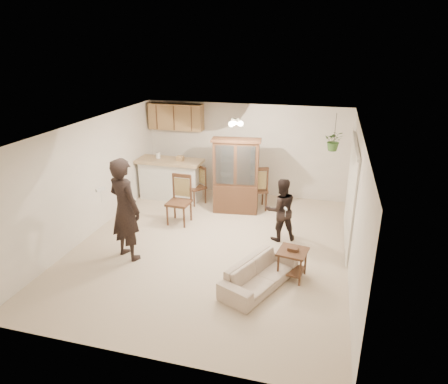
% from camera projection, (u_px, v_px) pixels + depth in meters
% --- Properties ---
extents(floor, '(6.50, 6.50, 0.00)m').
position_uv_depth(floor, '(211.00, 246.00, 8.38)').
color(floor, '#C6B296').
rests_on(floor, ground).
extents(ceiling, '(5.50, 6.50, 0.02)m').
position_uv_depth(ceiling, '(210.00, 129.00, 7.49)').
color(ceiling, silver).
rests_on(ceiling, wall_back).
extents(wall_back, '(5.50, 0.02, 2.50)m').
position_uv_depth(wall_back, '(245.00, 150.00, 10.87)').
color(wall_back, beige).
rests_on(wall_back, ground).
extents(wall_front, '(5.50, 0.02, 2.50)m').
position_uv_depth(wall_front, '(136.00, 279.00, 5.01)').
color(wall_front, beige).
rests_on(wall_front, ground).
extents(wall_left, '(0.02, 6.50, 2.50)m').
position_uv_depth(wall_left, '(89.00, 179.00, 8.60)').
color(wall_left, beige).
rests_on(wall_left, ground).
extents(wall_right, '(0.02, 6.50, 2.50)m').
position_uv_depth(wall_right, '(355.00, 204.00, 7.27)').
color(wall_right, beige).
rests_on(wall_right, ground).
extents(breakfast_bar, '(1.60, 0.55, 1.00)m').
position_uv_depth(breakfast_bar, '(171.00, 181.00, 10.77)').
color(breakfast_bar, silver).
rests_on(breakfast_bar, floor).
extents(bar_top, '(1.75, 0.70, 0.08)m').
position_uv_depth(bar_top, '(170.00, 161.00, 10.58)').
color(bar_top, tan).
rests_on(bar_top, breakfast_bar).
extents(upper_cabinets, '(1.50, 0.34, 0.70)m').
position_uv_depth(upper_cabinets, '(176.00, 117.00, 10.87)').
color(upper_cabinets, brown).
rests_on(upper_cabinets, wall_back).
extents(vertical_blinds, '(0.06, 2.30, 2.10)m').
position_uv_depth(vertical_blinds, '(350.00, 195.00, 8.15)').
color(vertical_blinds, beige).
rests_on(vertical_blinds, wall_right).
extents(ceiling_fixture, '(0.36, 0.36, 0.20)m').
position_uv_depth(ceiling_fixture, '(235.00, 122.00, 8.56)').
color(ceiling_fixture, '#FFF0BF').
rests_on(ceiling_fixture, ceiling).
extents(hanging_plant, '(0.43, 0.37, 0.48)m').
position_uv_depth(hanging_plant, '(334.00, 141.00, 9.33)').
color(hanging_plant, '#2B4F1F').
rests_on(hanging_plant, ceiling).
extents(plant_cord, '(0.01, 0.01, 0.65)m').
position_uv_depth(plant_cord, '(335.00, 127.00, 9.22)').
color(plant_cord, black).
rests_on(plant_cord, ceiling).
extents(sofa, '(1.43, 2.01, 0.73)m').
position_uv_depth(sofa, '(260.00, 268.00, 6.91)').
color(sofa, beige).
rests_on(sofa, floor).
extents(adult, '(0.78, 0.66, 1.80)m').
position_uv_depth(adult, '(125.00, 215.00, 7.68)').
color(adult, black).
rests_on(adult, floor).
extents(child, '(0.81, 0.73, 1.35)m').
position_uv_depth(child, '(281.00, 210.00, 8.46)').
color(child, black).
rests_on(child, floor).
extents(china_hutch, '(1.23, 0.60, 1.86)m').
position_uv_depth(china_hutch, '(236.00, 177.00, 9.78)').
color(china_hutch, '#382514').
rests_on(china_hutch, floor).
extents(side_table, '(0.57, 0.57, 0.61)m').
position_uv_depth(side_table, '(292.00, 264.00, 7.19)').
color(side_table, '#382514').
rests_on(side_table, floor).
extents(chair_bar, '(0.53, 0.53, 1.15)m').
position_uv_depth(chair_bar, '(179.00, 210.00, 9.35)').
color(chair_bar, '#382514').
rests_on(chair_bar, floor).
extents(chair_hutch_left, '(0.61, 0.61, 0.99)m').
position_uv_depth(chair_hutch_left, '(196.00, 193.00, 10.52)').
color(chair_hutch_left, '#382514').
rests_on(chair_hutch_left, floor).
extents(chair_hutch_right, '(0.67, 0.67, 1.17)m').
position_uv_depth(chair_hutch_right, '(256.00, 196.00, 10.17)').
color(chair_hutch_right, '#382514').
rests_on(chair_hutch_right, floor).
extents(controller_adult, '(0.12, 0.18, 0.05)m').
position_uv_depth(controller_adult, '(100.00, 189.00, 7.10)').
color(controller_adult, white).
rests_on(controller_adult, adult).
extents(controller_child, '(0.08, 0.12, 0.04)m').
position_uv_depth(controller_child, '(286.00, 209.00, 8.10)').
color(controller_child, white).
rests_on(controller_child, child).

